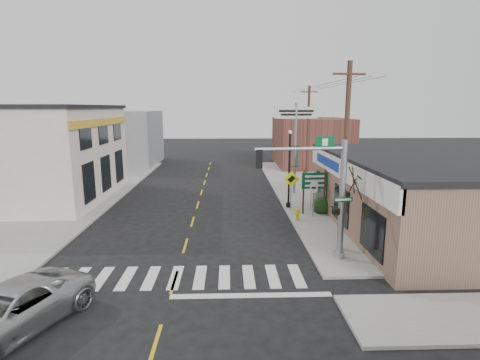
{
  "coord_description": "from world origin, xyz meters",
  "views": [
    {
      "loc": [
        2.17,
        -13.95,
        6.86
      ],
      "look_at": [
        2.86,
        6.84,
        2.8
      ],
      "focal_mm": 28.0,
      "sensor_mm": 36.0,
      "label": 1
    }
  ],
  "objects_px": {
    "traffic_signal_pole": "(328,187)",
    "utility_pole_far": "(308,133)",
    "guide_sign": "(314,185)",
    "bare_tree": "(364,174)",
    "dance_center_sign": "(296,126)",
    "fire_hydrant": "(297,214)",
    "utility_pole_near": "(345,157)",
    "suv": "(8,311)",
    "lamp_post": "(290,163)"
  },
  "relations": [
    {
      "from": "fire_hydrant",
      "to": "lamp_post",
      "type": "distance_m",
      "value": 4.02
    },
    {
      "from": "traffic_signal_pole",
      "to": "guide_sign",
      "type": "bearing_deg",
      "value": 75.1
    },
    {
      "from": "lamp_post",
      "to": "dance_center_sign",
      "type": "height_order",
      "value": "dance_center_sign"
    },
    {
      "from": "bare_tree",
      "to": "utility_pole_near",
      "type": "distance_m",
      "value": 1.35
    },
    {
      "from": "traffic_signal_pole",
      "to": "suv",
      "type": "bearing_deg",
      "value": -160.96
    },
    {
      "from": "fire_hydrant",
      "to": "utility_pole_near",
      "type": "bearing_deg",
      "value": -76.1
    },
    {
      "from": "utility_pole_far",
      "to": "suv",
      "type": "bearing_deg",
      "value": -118.78
    },
    {
      "from": "traffic_signal_pole",
      "to": "guide_sign",
      "type": "xyz_separation_m",
      "value": [
        1.1,
        7.13,
        -1.43
      ]
    },
    {
      "from": "traffic_signal_pole",
      "to": "fire_hydrant",
      "type": "bearing_deg",
      "value": 85.69
    },
    {
      "from": "traffic_signal_pole",
      "to": "fire_hydrant",
      "type": "xyz_separation_m",
      "value": [
        -0.18,
        5.76,
        -2.9
      ]
    },
    {
      "from": "utility_pole_far",
      "to": "utility_pole_near",
      "type": "bearing_deg",
      "value": -94.19
    },
    {
      "from": "suv",
      "to": "utility_pole_near",
      "type": "bearing_deg",
      "value": 50.36
    },
    {
      "from": "utility_pole_near",
      "to": "lamp_post",
      "type": "bearing_deg",
      "value": 91.86
    },
    {
      "from": "fire_hydrant",
      "to": "utility_pole_far",
      "type": "relative_size",
      "value": 0.08
    },
    {
      "from": "traffic_signal_pole",
      "to": "utility_pole_far",
      "type": "height_order",
      "value": "utility_pole_far"
    },
    {
      "from": "suv",
      "to": "fire_hydrant",
      "type": "height_order",
      "value": "suv"
    },
    {
      "from": "lamp_post",
      "to": "utility_pole_near",
      "type": "distance_m",
      "value": 8.04
    },
    {
      "from": "bare_tree",
      "to": "utility_pole_near",
      "type": "height_order",
      "value": "utility_pole_near"
    },
    {
      "from": "suv",
      "to": "guide_sign",
      "type": "relative_size",
      "value": 1.84
    },
    {
      "from": "fire_hydrant",
      "to": "guide_sign",
      "type": "bearing_deg",
      "value": 46.98
    },
    {
      "from": "traffic_signal_pole",
      "to": "bare_tree",
      "type": "xyz_separation_m",
      "value": [
        2.06,
        1.21,
        0.37
      ]
    },
    {
      "from": "traffic_signal_pole",
      "to": "guide_sign",
      "type": "distance_m",
      "value": 7.36
    },
    {
      "from": "traffic_signal_pole",
      "to": "dance_center_sign",
      "type": "height_order",
      "value": "dance_center_sign"
    },
    {
      "from": "utility_pole_far",
      "to": "guide_sign",
      "type": "bearing_deg",
      "value": -97.26
    },
    {
      "from": "fire_hydrant",
      "to": "bare_tree",
      "type": "relative_size",
      "value": 0.16
    },
    {
      "from": "guide_sign",
      "to": "fire_hydrant",
      "type": "bearing_deg",
      "value": -137.13
    },
    {
      "from": "guide_sign",
      "to": "bare_tree",
      "type": "xyz_separation_m",
      "value": [
        0.95,
        -5.92,
        1.8
      ]
    },
    {
      "from": "suv",
      "to": "lamp_post",
      "type": "distance_m",
      "value": 17.94
    },
    {
      "from": "traffic_signal_pole",
      "to": "utility_pole_near",
      "type": "bearing_deg",
      "value": 37.6
    },
    {
      "from": "dance_center_sign",
      "to": "bare_tree",
      "type": "relative_size",
      "value": 1.52
    },
    {
      "from": "guide_sign",
      "to": "bare_tree",
      "type": "relative_size",
      "value": 0.62
    },
    {
      "from": "suv",
      "to": "bare_tree",
      "type": "distance_m",
      "value": 14.98
    },
    {
      "from": "fire_hydrant",
      "to": "bare_tree",
      "type": "height_order",
      "value": "bare_tree"
    },
    {
      "from": "utility_pole_near",
      "to": "traffic_signal_pole",
      "type": "bearing_deg",
      "value": -143.09
    },
    {
      "from": "suv",
      "to": "traffic_signal_pole",
      "type": "height_order",
      "value": "traffic_signal_pole"
    },
    {
      "from": "fire_hydrant",
      "to": "utility_pole_near",
      "type": "height_order",
      "value": "utility_pole_near"
    },
    {
      "from": "traffic_signal_pole",
      "to": "utility_pole_near",
      "type": "distance_m",
      "value": 1.83
    },
    {
      "from": "traffic_signal_pole",
      "to": "bare_tree",
      "type": "distance_m",
      "value": 2.41
    },
    {
      "from": "fire_hydrant",
      "to": "bare_tree",
      "type": "bearing_deg",
      "value": -63.8
    },
    {
      "from": "dance_center_sign",
      "to": "traffic_signal_pole",
      "type": "bearing_deg",
      "value": -97.27
    },
    {
      "from": "dance_center_sign",
      "to": "utility_pole_near",
      "type": "distance_m",
      "value": 12.13
    },
    {
      "from": "fire_hydrant",
      "to": "bare_tree",
      "type": "distance_m",
      "value": 6.03
    },
    {
      "from": "suv",
      "to": "traffic_signal_pole",
      "type": "bearing_deg",
      "value": 48.5
    },
    {
      "from": "lamp_post",
      "to": "dance_center_sign",
      "type": "distance_m",
      "value": 4.96
    },
    {
      "from": "suv",
      "to": "utility_pole_near",
      "type": "distance_m",
      "value": 14.16
    },
    {
      "from": "dance_center_sign",
      "to": "bare_tree",
      "type": "distance_m",
      "value": 12.02
    },
    {
      "from": "traffic_signal_pole",
      "to": "utility_pole_near",
      "type": "relative_size",
      "value": 0.63
    },
    {
      "from": "lamp_post",
      "to": "utility_pole_near",
      "type": "relative_size",
      "value": 0.6
    },
    {
      "from": "suv",
      "to": "guide_sign",
      "type": "distance_m",
      "value": 17.43
    },
    {
      "from": "guide_sign",
      "to": "utility_pole_far",
      "type": "distance_m",
      "value": 11.48
    }
  ]
}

